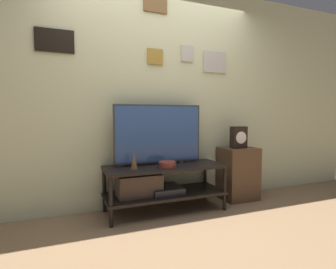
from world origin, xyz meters
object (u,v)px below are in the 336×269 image
vase_slim_bronze (134,160)px  mantel_clock (239,137)px  vase_wide_bowl (167,164)px  candle_jar (121,161)px  television (159,134)px

vase_slim_bronze → mantel_clock: size_ratio=0.68×
vase_wide_bowl → candle_jar: candle_jar is taller
television → vase_slim_bronze: size_ratio=5.53×
television → candle_jar: size_ratio=10.60×
vase_wide_bowl → vase_slim_bronze: size_ratio=1.02×
vase_slim_bronze → candle_jar: size_ratio=1.92×
vase_slim_bronze → mantel_clock: mantel_clock is taller
television → mantel_clock: 1.07m
television → mantel_clock: bearing=-4.2°
vase_wide_bowl → mantel_clock: bearing=7.5°
vase_wide_bowl → candle_jar: (-0.45, 0.32, 0.02)m
television → mantel_clock: (1.06, -0.08, -0.07)m
candle_jar → mantel_clock: (1.48, -0.18, 0.24)m
vase_wide_bowl → candle_jar: 0.55m
television → candle_jar: 0.53m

